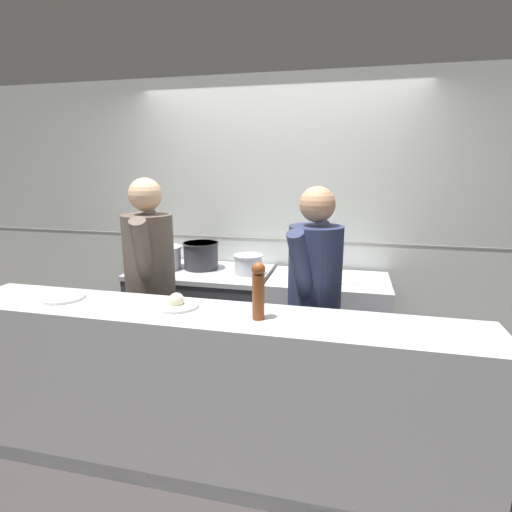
{
  "coord_description": "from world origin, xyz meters",
  "views": [
    {
      "loc": [
        0.64,
        -2.33,
        1.83
      ],
      "look_at": [
        -0.03,
        0.55,
        1.15
      ],
      "focal_mm": 28.0,
      "sensor_mm": 36.0,
      "label": 1
    }
  ],
  "objects_px": {
    "oven_range": "(203,318)",
    "braising_pot": "(248,264)",
    "plated_dish_appetiser": "(177,303)",
    "pepper_mill": "(258,290)",
    "chef_sous": "(314,302)",
    "stock_pot": "(163,257)",
    "chefs_knife": "(330,283)",
    "sauce_pot": "(201,255)",
    "mixing_bowl_steel": "(309,270)",
    "chef_head_cook": "(151,286)",
    "plated_dish_main": "(63,298)"
  },
  "relations": [
    {
      "from": "chef_head_cook",
      "to": "stock_pot",
      "type": "bearing_deg",
      "value": 91.15
    },
    {
      "from": "sauce_pot",
      "to": "braising_pot",
      "type": "relative_size",
      "value": 1.29
    },
    {
      "from": "oven_range",
      "to": "plated_dish_main",
      "type": "distance_m",
      "value": 1.41
    },
    {
      "from": "stock_pot",
      "to": "chef_head_cook",
      "type": "bearing_deg",
      "value": -70.88
    },
    {
      "from": "chefs_knife",
      "to": "chef_head_cook",
      "type": "xyz_separation_m",
      "value": [
        -1.26,
        -0.54,
        0.05
      ]
    },
    {
      "from": "stock_pot",
      "to": "mixing_bowl_steel",
      "type": "height_order",
      "value": "stock_pot"
    },
    {
      "from": "mixing_bowl_steel",
      "to": "plated_dish_appetiser",
      "type": "height_order",
      "value": "plated_dish_appetiser"
    },
    {
      "from": "chefs_knife",
      "to": "chef_head_cook",
      "type": "relative_size",
      "value": 0.2
    },
    {
      "from": "pepper_mill",
      "to": "mixing_bowl_steel",
      "type": "bearing_deg",
      "value": 84.07
    },
    {
      "from": "oven_range",
      "to": "braising_pot",
      "type": "bearing_deg",
      "value": -2.62
    },
    {
      "from": "oven_range",
      "to": "chef_head_cook",
      "type": "distance_m",
      "value": 0.87
    },
    {
      "from": "sauce_pot",
      "to": "chefs_knife",
      "type": "bearing_deg",
      "value": -9.87
    },
    {
      "from": "plated_dish_appetiser",
      "to": "chef_sous",
      "type": "distance_m",
      "value": 0.9
    },
    {
      "from": "sauce_pot",
      "to": "mixing_bowl_steel",
      "type": "xyz_separation_m",
      "value": [
        0.96,
        0.01,
        -0.09
      ]
    },
    {
      "from": "chef_head_cook",
      "to": "braising_pot",
      "type": "bearing_deg",
      "value": 32.19
    },
    {
      "from": "oven_range",
      "to": "pepper_mill",
      "type": "distance_m",
      "value": 1.66
    },
    {
      "from": "stock_pot",
      "to": "chefs_knife",
      "type": "xyz_separation_m",
      "value": [
        1.49,
        -0.13,
        -0.11
      ]
    },
    {
      "from": "chefs_knife",
      "to": "plated_dish_main",
      "type": "relative_size",
      "value": 1.38
    },
    {
      "from": "stock_pot",
      "to": "pepper_mill",
      "type": "xyz_separation_m",
      "value": [
        1.16,
        -1.24,
        0.16
      ]
    },
    {
      "from": "chefs_knife",
      "to": "plated_dish_main",
      "type": "distance_m",
      "value": 1.9
    },
    {
      "from": "plated_dish_main",
      "to": "plated_dish_appetiser",
      "type": "height_order",
      "value": "plated_dish_appetiser"
    },
    {
      "from": "sauce_pot",
      "to": "chef_sous",
      "type": "relative_size",
      "value": 0.19
    },
    {
      "from": "stock_pot",
      "to": "braising_pot",
      "type": "bearing_deg",
      "value": -0.07
    },
    {
      "from": "chef_head_cook",
      "to": "plated_dish_main",
      "type": "bearing_deg",
      "value": -138.78
    },
    {
      "from": "mixing_bowl_steel",
      "to": "braising_pot",
      "type": "bearing_deg",
      "value": -170.62
    },
    {
      "from": "chefs_knife",
      "to": "plated_dish_appetiser",
      "type": "height_order",
      "value": "plated_dish_appetiser"
    },
    {
      "from": "mixing_bowl_steel",
      "to": "chefs_knife",
      "type": "relative_size",
      "value": 0.7
    },
    {
      "from": "pepper_mill",
      "to": "stock_pot",
      "type": "bearing_deg",
      "value": 133.23
    },
    {
      "from": "plated_dish_main",
      "to": "plated_dish_appetiser",
      "type": "xyz_separation_m",
      "value": [
        0.74,
        0.03,
        0.01
      ]
    },
    {
      "from": "oven_range",
      "to": "braising_pot",
      "type": "distance_m",
      "value": 0.7
    },
    {
      "from": "oven_range",
      "to": "plated_dish_main",
      "type": "xyz_separation_m",
      "value": [
        -0.43,
        -1.22,
        0.57
      ]
    },
    {
      "from": "mixing_bowl_steel",
      "to": "chef_head_cook",
      "type": "height_order",
      "value": "chef_head_cook"
    },
    {
      "from": "plated_dish_main",
      "to": "pepper_mill",
      "type": "distance_m",
      "value": 1.25
    },
    {
      "from": "oven_range",
      "to": "mixing_bowl_steel",
      "type": "bearing_deg",
      "value": 3.85
    },
    {
      "from": "braising_pot",
      "to": "plated_dish_appetiser",
      "type": "height_order",
      "value": "plated_dish_appetiser"
    },
    {
      "from": "pepper_mill",
      "to": "chef_sous",
      "type": "xyz_separation_m",
      "value": [
        0.25,
        0.54,
        -0.24
      ]
    },
    {
      "from": "oven_range",
      "to": "stock_pot",
      "type": "distance_m",
      "value": 0.67
    },
    {
      "from": "braising_pot",
      "to": "mixing_bowl_steel",
      "type": "distance_m",
      "value": 0.52
    },
    {
      "from": "oven_range",
      "to": "mixing_bowl_steel",
      "type": "xyz_separation_m",
      "value": [
        0.95,
        0.06,
        0.5
      ]
    },
    {
      "from": "oven_range",
      "to": "mixing_bowl_steel",
      "type": "relative_size",
      "value": 4.96
    },
    {
      "from": "stock_pot",
      "to": "plated_dish_main",
      "type": "bearing_deg",
      "value": -93.79
    },
    {
      "from": "sauce_pot",
      "to": "plated_dish_appetiser",
      "type": "distance_m",
      "value": 1.28
    },
    {
      "from": "oven_range",
      "to": "chef_head_cook",
      "type": "bearing_deg",
      "value": -99.96
    },
    {
      "from": "braising_pot",
      "to": "chef_sous",
      "type": "bearing_deg",
      "value": -48.22
    },
    {
      "from": "mixing_bowl_steel",
      "to": "plated_dish_appetiser",
      "type": "distance_m",
      "value": 1.41
    },
    {
      "from": "oven_range",
      "to": "plated_dish_appetiser",
      "type": "distance_m",
      "value": 1.36
    },
    {
      "from": "oven_range",
      "to": "chef_head_cook",
      "type": "xyz_separation_m",
      "value": [
        -0.12,
        -0.69,
        0.51
      ]
    },
    {
      "from": "chefs_knife",
      "to": "chef_sous",
      "type": "xyz_separation_m",
      "value": [
        -0.08,
        -0.57,
        0.03
      ]
    },
    {
      "from": "stock_pot",
      "to": "mixing_bowl_steel",
      "type": "relative_size",
      "value": 1.42
    },
    {
      "from": "braising_pot",
      "to": "plated_dish_appetiser",
      "type": "distance_m",
      "value": 1.18
    }
  ]
}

